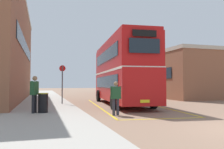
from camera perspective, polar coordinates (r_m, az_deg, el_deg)
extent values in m
plane|color=#846651|center=(21.57, 1.07, -6.45)|extent=(135.60, 135.60, 0.00)
cube|color=#A39E93|center=(22.94, -16.59, -5.93)|extent=(4.00, 57.60, 0.14)
cube|color=#232D38|center=(22.93, -20.39, 6.07)|extent=(0.06, 15.70, 1.10)
cube|color=brown|center=(30.53, 14.94, -0.65)|extent=(7.88, 15.83, 4.80)
cube|color=#19232D|center=(28.66, 8.15, -0.12)|extent=(0.06, 12.03, 1.10)
cube|color=#BCB29E|center=(30.71, 14.89, 4.17)|extent=(8.00, 15.95, 0.36)
cylinder|color=black|center=(20.72, -3.33, -5.23)|extent=(0.37, 1.02, 1.00)
cylinder|color=black|center=(21.23, 3.53, -5.16)|extent=(0.37, 1.02, 1.00)
cylinder|color=black|center=(14.20, 0.40, -6.57)|extent=(0.37, 1.02, 1.00)
cylinder|color=black|center=(14.92, 10.09, -6.33)|extent=(0.37, 1.02, 1.00)
cube|color=#B71414|center=(17.68, 2.27, -2.81)|extent=(3.46, 10.88, 2.10)
cube|color=#B71414|center=(17.78, 2.26, 3.97)|extent=(3.44, 10.67, 2.10)
cube|color=#B71414|center=(17.94, 2.25, 7.62)|extent=(3.34, 10.55, 0.20)
cube|color=white|center=(17.70, 2.27, 0.59)|extent=(3.48, 10.78, 0.14)
cube|color=#19232D|center=(17.42, -1.75, -1.83)|extent=(0.85, 8.73, 0.84)
cube|color=#19232D|center=(17.54, -1.74, 4.39)|extent=(0.85, 8.73, 0.84)
cube|color=#19232D|center=(18.01, 6.16, -1.84)|extent=(0.85, 8.73, 0.84)
cube|color=#19232D|center=(18.13, 6.13, 4.18)|extent=(0.85, 8.73, 0.84)
cube|color=#19232D|center=(12.69, 7.99, 6.99)|extent=(1.73, 0.20, 0.80)
cube|color=black|center=(12.81, 7.97, 10.00)|extent=(1.36, 0.17, 0.36)
cube|color=#19232D|center=(22.93, -0.88, -1.70)|extent=(1.97, 0.23, 1.00)
cube|color=yellow|center=(12.55, 8.07, -6.51)|extent=(0.52, 0.08, 0.16)
cylinder|color=black|center=(40.28, -2.96, -3.87)|extent=(0.36, 0.94, 0.92)
cylinder|color=black|center=(40.67, 0.61, -3.86)|extent=(0.36, 0.94, 0.92)
cylinder|color=black|center=(35.52, -2.00, -4.08)|extent=(0.36, 0.94, 0.92)
cylinder|color=black|center=(35.97, 2.04, -4.06)|extent=(0.36, 0.94, 0.92)
cube|color=#B71414|center=(38.07, -0.60, -2.25)|extent=(3.38, 8.24, 2.60)
cube|color=silver|center=(38.10, -0.60, -0.20)|extent=(3.19, 7.90, 0.12)
cube|color=#19232D|center=(37.89, -2.48, -1.72)|extent=(0.77, 6.36, 0.96)
cube|color=#19232D|center=(38.30, 1.25, -1.73)|extent=(0.77, 6.36, 0.96)
cube|color=#19232D|center=(42.04, -1.51, -1.85)|extent=(1.97, 0.27, 1.10)
cylinder|color=#2D2D38|center=(11.65, 1.42, -7.97)|extent=(0.14, 0.14, 0.81)
cylinder|color=#2D2D38|center=(11.57, 0.44, -8.01)|extent=(0.14, 0.14, 0.81)
cube|color=#1E4728|center=(11.56, 0.93, -4.48)|extent=(0.49, 0.26, 0.61)
cylinder|color=#1E4728|center=(11.65, 2.00, -4.32)|extent=(0.09, 0.09, 0.58)
cylinder|color=#1E4728|center=(11.47, -0.17, -4.35)|extent=(0.09, 0.09, 0.58)
sphere|color=#8C6647|center=(11.53, 0.97, -2.28)|extent=(0.22, 0.22, 0.22)
cylinder|color=black|center=(12.12, -18.29, -6.81)|extent=(0.14, 0.14, 0.88)
cylinder|color=black|center=(11.91, -18.77, -6.88)|extent=(0.14, 0.14, 0.88)
cube|color=#1E4728|center=(11.98, -18.48, -3.18)|extent=(0.41, 0.56, 0.66)
cylinder|color=#1E4728|center=(12.21, -17.96, -3.01)|extent=(0.09, 0.09, 0.63)
cylinder|color=#1E4728|center=(11.74, -19.01, -3.03)|extent=(0.09, 0.09, 0.63)
sphere|color=#8C6647|center=(11.97, -18.37, -0.89)|extent=(0.24, 0.24, 0.24)
cylinder|color=black|center=(12.04, -16.53, -6.76)|extent=(0.48, 0.48, 0.92)
cylinder|color=olive|center=(12.01, -16.50, -4.47)|extent=(0.50, 0.50, 0.04)
cylinder|color=#4C4C51|center=(16.99, -12.09, -2.46)|extent=(0.08, 0.08, 2.71)
cylinder|color=red|center=(17.03, -12.06, 1.49)|extent=(0.44, 0.07, 0.44)
cube|color=gold|center=(16.34, -3.50, -7.75)|extent=(1.31, 12.65, 0.01)
cube|color=gold|center=(17.37, 10.04, -7.40)|extent=(1.31, 12.65, 0.01)
cube|color=gold|center=(10.76, 12.27, -10.53)|extent=(4.18, 0.51, 0.01)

